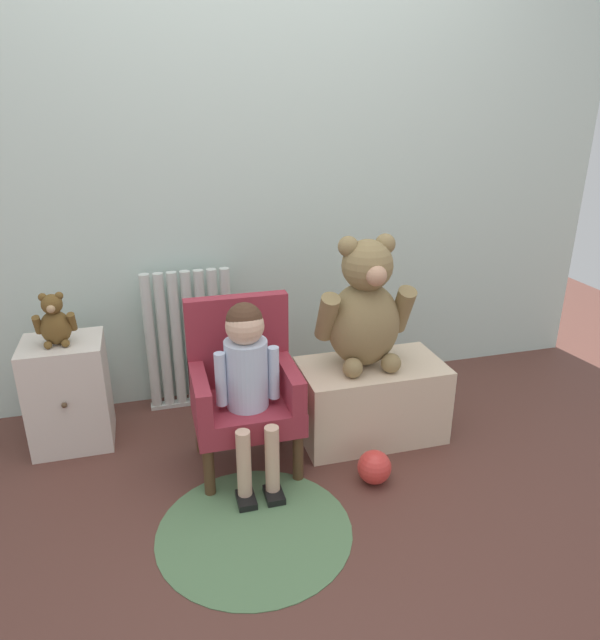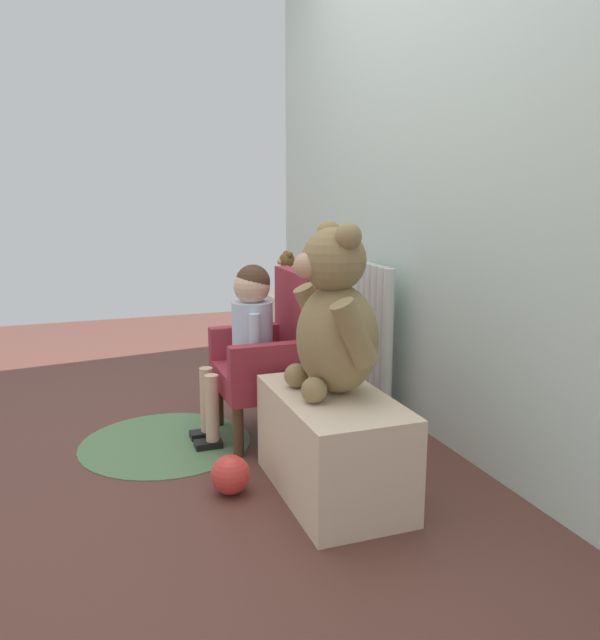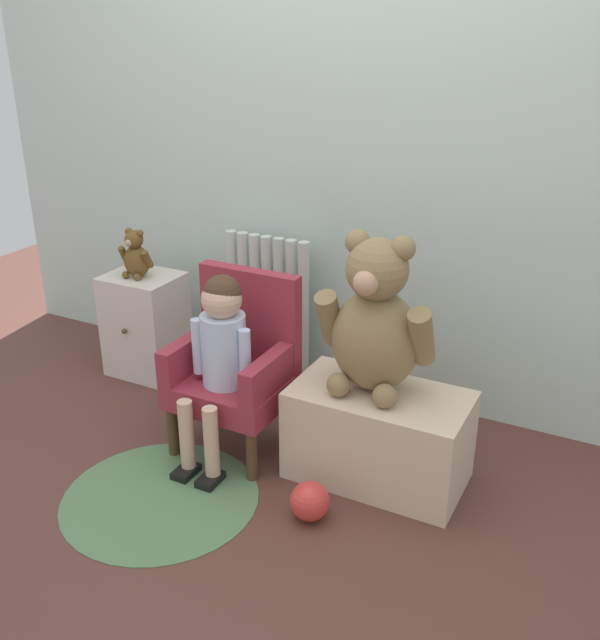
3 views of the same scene
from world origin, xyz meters
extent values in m
plane|color=brown|center=(0.00, 0.00, 0.00)|extent=(6.00, 6.00, 0.00)
cube|color=silver|center=(0.00, 1.13, 1.20)|extent=(3.80, 0.05, 2.40)
cylinder|color=silver|center=(-0.54, 1.00, 0.36)|extent=(0.05, 0.05, 0.68)
cylinder|color=silver|center=(-0.47, 1.00, 0.36)|extent=(0.05, 0.05, 0.68)
cylinder|color=silver|center=(-0.41, 1.00, 0.36)|extent=(0.05, 0.05, 0.68)
cylinder|color=silver|center=(-0.35, 1.00, 0.36)|extent=(0.05, 0.05, 0.68)
cylinder|color=silver|center=(-0.29, 1.00, 0.36)|extent=(0.05, 0.05, 0.68)
cylinder|color=silver|center=(-0.23, 1.00, 0.36)|extent=(0.05, 0.05, 0.68)
cylinder|color=silver|center=(-0.16, 1.00, 0.36)|extent=(0.05, 0.05, 0.68)
cube|color=silver|center=(-0.35, 1.00, 0.01)|extent=(0.43, 0.05, 0.02)
cube|color=beige|center=(-0.90, 0.80, 0.25)|extent=(0.34, 0.28, 0.49)
sphere|color=#4C3823|center=(-0.90, 0.64, 0.27)|extent=(0.02, 0.02, 0.02)
cube|color=maroon|center=(-0.18, 0.42, 0.26)|extent=(0.43, 0.37, 0.10)
cube|color=maroon|center=(-0.18, 0.57, 0.51)|extent=(0.43, 0.06, 0.40)
cube|color=maroon|center=(-0.36, 0.42, 0.38)|extent=(0.06, 0.37, 0.14)
cube|color=maroon|center=(0.00, 0.42, 0.38)|extent=(0.06, 0.37, 0.14)
cylinder|color=#4C331E|center=(-0.36, 0.27, 0.10)|extent=(0.04, 0.04, 0.21)
cylinder|color=#4C331E|center=(0.00, 0.27, 0.10)|extent=(0.04, 0.04, 0.21)
cylinder|color=#4C331E|center=(-0.36, 0.57, 0.10)|extent=(0.04, 0.04, 0.21)
cylinder|color=#4C331E|center=(0.00, 0.57, 0.10)|extent=(0.04, 0.04, 0.21)
cylinder|color=silver|center=(-0.18, 0.38, 0.45)|extent=(0.17, 0.17, 0.28)
sphere|color=#D8AD8E|center=(-0.18, 0.38, 0.65)|extent=(0.15, 0.15, 0.15)
sphere|color=#472D1E|center=(-0.18, 0.38, 0.67)|extent=(0.14, 0.14, 0.14)
cylinder|color=#D8AD8E|center=(-0.23, 0.19, 0.17)|extent=(0.06, 0.06, 0.28)
cube|color=black|center=(-0.23, 0.17, 0.01)|extent=(0.07, 0.11, 0.03)
cylinder|color=#D8AD8E|center=(-0.12, 0.19, 0.17)|extent=(0.06, 0.06, 0.28)
cube|color=black|center=(-0.12, 0.17, 0.01)|extent=(0.07, 0.11, 0.03)
cylinder|color=silver|center=(-0.28, 0.36, 0.45)|extent=(0.04, 0.04, 0.22)
cylinder|color=silver|center=(-0.07, 0.36, 0.45)|extent=(0.04, 0.04, 0.22)
cube|color=beige|center=(0.41, 0.50, 0.18)|extent=(0.64, 0.35, 0.36)
ellipsoid|color=olive|center=(0.37, 0.53, 0.54)|extent=(0.32, 0.27, 0.38)
sphere|color=olive|center=(0.37, 0.51, 0.81)|extent=(0.22, 0.22, 0.22)
sphere|color=tan|center=(0.37, 0.42, 0.80)|extent=(0.09, 0.09, 0.09)
sphere|color=olive|center=(0.29, 0.53, 0.89)|extent=(0.09, 0.09, 0.09)
sphere|color=olive|center=(0.45, 0.53, 0.89)|extent=(0.09, 0.09, 0.09)
cylinder|color=olive|center=(0.20, 0.51, 0.60)|extent=(0.08, 0.17, 0.23)
cylinder|color=olive|center=(0.54, 0.51, 0.60)|extent=(0.08, 0.17, 0.23)
sphere|color=olive|center=(0.28, 0.41, 0.40)|extent=(0.09, 0.09, 0.09)
sphere|color=olive|center=(0.45, 0.41, 0.40)|extent=(0.09, 0.09, 0.09)
ellipsoid|color=brown|center=(-0.91, 0.78, 0.57)|extent=(0.12, 0.11, 0.15)
sphere|color=brown|center=(-0.91, 0.77, 0.67)|extent=(0.08, 0.08, 0.08)
sphere|color=tan|center=(-0.91, 0.74, 0.67)|extent=(0.03, 0.03, 0.03)
sphere|color=brown|center=(-0.94, 0.78, 0.70)|extent=(0.03, 0.03, 0.03)
sphere|color=brown|center=(-0.88, 0.78, 0.70)|extent=(0.03, 0.03, 0.03)
cylinder|color=brown|center=(-0.97, 0.77, 0.59)|extent=(0.03, 0.06, 0.09)
cylinder|color=brown|center=(-0.84, 0.77, 0.59)|extent=(0.03, 0.06, 0.09)
sphere|color=brown|center=(-0.94, 0.73, 0.51)|extent=(0.03, 0.03, 0.03)
sphere|color=brown|center=(-0.87, 0.73, 0.51)|extent=(0.03, 0.03, 0.03)
cylinder|color=#54794F|center=(-0.23, 0.01, 0.00)|extent=(0.71, 0.71, 0.01)
sphere|color=red|center=(0.29, 0.16, 0.07)|extent=(0.14, 0.14, 0.14)
camera|label=1|loc=(-0.51, -1.61, 1.47)|focal=32.00mm
camera|label=2|loc=(2.27, -0.29, 1.03)|focal=35.00mm
camera|label=3|loc=(1.18, -1.63, 1.60)|focal=40.00mm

